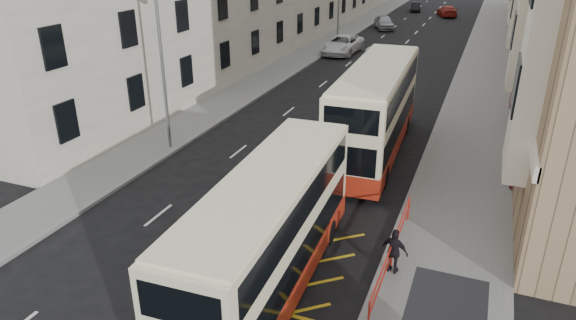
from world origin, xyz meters
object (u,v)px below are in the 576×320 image
at_px(double_decker_front, 269,234).
at_px(car_red, 447,11).
at_px(car_dark, 415,7).
at_px(car_silver, 384,22).
at_px(street_lamp_near, 163,60).
at_px(double_decker_rear, 375,111).
at_px(pedestrian_far, 394,251).
at_px(white_van, 342,45).

bearing_deg(double_decker_front, car_red, 88.80).
bearing_deg(car_dark, car_silver, -102.65).
distance_m(street_lamp_near, car_silver, 41.04).
xyz_separation_m(street_lamp_near, double_decker_rear, (9.79, 3.24, -2.35)).
relative_size(pedestrian_far, car_silver, 0.34).
bearing_deg(white_van, double_decker_rear, -67.03).
xyz_separation_m(double_decker_front, car_silver, (-6.87, 49.41, -1.24)).
height_order(double_decker_front, double_decker_rear, double_decker_rear).
xyz_separation_m(white_van, car_silver, (0.79, 14.90, -0.05)).
xyz_separation_m(double_decker_front, car_dark, (-5.86, 66.45, -1.39)).
xyz_separation_m(double_decker_rear, car_red, (-1.57, 50.92, -1.56)).
height_order(double_decker_rear, white_van, double_decker_rear).
xyz_separation_m(street_lamp_near, white_van, (1.65, 25.88, -3.80)).
xyz_separation_m(car_dark, car_red, (4.78, -3.65, 0.08)).
height_order(car_silver, car_red, car_silver).
height_order(double_decker_rear, car_dark, double_decker_rear).
xyz_separation_m(double_decker_rear, pedestrian_far, (2.91, -9.75, -1.36)).
bearing_deg(pedestrian_far, car_red, -74.51).
relative_size(double_decker_rear, car_dark, 2.93).
height_order(street_lamp_near, white_van, street_lamp_near).
height_order(pedestrian_far, car_silver, pedestrian_far).
bearing_deg(double_decker_rear, pedestrian_far, -75.73).
bearing_deg(double_decker_front, white_van, 100.32).
xyz_separation_m(street_lamp_near, pedestrian_far, (12.70, -6.50, -3.71)).
xyz_separation_m(white_van, car_dark, (1.80, 31.94, -0.20)).
xyz_separation_m(car_silver, car_red, (5.79, 13.38, -0.06)).
xyz_separation_m(street_lamp_near, car_silver, (2.44, 40.78, -3.85)).
height_order(double_decker_front, pedestrian_far, double_decker_front).
bearing_deg(white_van, car_dark, 89.97).
bearing_deg(double_decker_front, car_dark, 92.85).
distance_m(white_van, car_dark, 31.99).
bearing_deg(white_van, double_decker_front, -74.29).
height_order(double_decker_rear, pedestrian_far, double_decker_rear).
height_order(double_decker_front, white_van, double_decker_front).
height_order(double_decker_rear, car_silver, double_decker_rear).
distance_m(double_decker_rear, car_silver, 38.28).
bearing_deg(pedestrian_far, car_silver, -66.49).
relative_size(pedestrian_far, car_red, 0.31).
relative_size(street_lamp_near, white_van, 1.33).
bearing_deg(pedestrian_far, double_decker_rear, -62.12).
bearing_deg(street_lamp_near, car_silver, 86.58).
bearing_deg(car_silver, double_decker_rear, -100.90).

